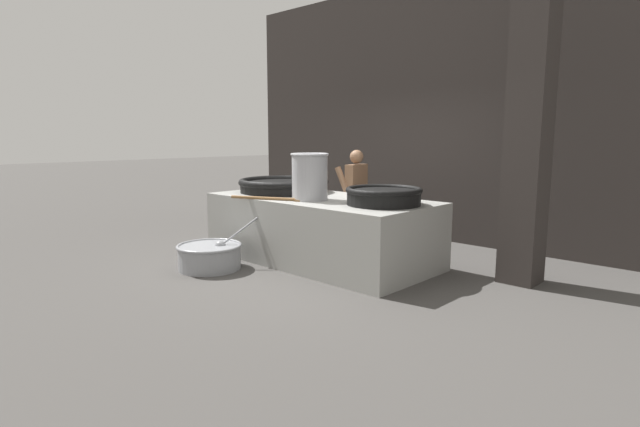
# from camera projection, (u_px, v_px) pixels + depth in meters

# --- Properties ---
(ground_plane) EXTENTS (60.00, 60.00, 0.00)m
(ground_plane) POSITION_uv_depth(u_px,v_px,m) (320.00, 260.00, 6.95)
(ground_plane) COLOR #474442
(back_wall) EXTENTS (7.67, 0.24, 4.25)m
(back_wall) POSITION_uv_depth(u_px,v_px,m) (422.00, 111.00, 8.41)
(back_wall) COLOR #2D2826
(back_wall) RESTS_ON ground_plane
(support_pillar) EXTENTS (0.42, 0.42, 4.25)m
(support_pillar) POSITION_uv_depth(u_px,v_px,m) (531.00, 99.00, 5.60)
(support_pillar) COLOR #2D2826
(support_pillar) RESTS_ON ground_plane
(hearth_platform) EXTENTS (3.19, 1.51, 0.88)m
(hearth_platform) POSITION_uv_depth(u_px,v_px,m) (320.00, 229.00, 6.88)
(hearth_platform) COLOR gray
(hearth_platform) RESTS_ON ground_plane
(giant_wok_near) EXTENTS (1.35, 1.35, 0.20)m
(giant_wok_near) POSITION_uv_depth(u_px,v_px,m) (284.00, 185.00, 7.48)
(giant_wok_near) COLOR black
(giant_wok_near) RESTS_ON hearth_platform
(giant_wok_far) EXTENTS (0.94, 0.94, 0.22)m
(giant_wok_far) POSITION_uv_depth(u_px,v_px,m) (384.00, 195.00, 6.08)
(giant_wok_far) COLOR black
(giant_wok_far) RESTS_ON hearth_platform
(stock_pot) EXTENTS (0.50, 0.50, 0.61)m
(stock_pot) POSITION_uv_depth(u_px,v_px,m) (310.00, 176.00, 6.52)
(stock_pot) COLOR #9E9EA3
(stock_pot) RESTS_ON hearth_platform
(stirring_paddle) EXTENTS (0.98, 0.49, 0.04)m
(stirring_paddle) POSITION_uv_depth(u_px,v_px,m) (271.00, 199.00, 6.56)
(stirring_paddle) COLOR brown
(stirring_paddle) RESTS_ON hearth_platform
(cook) EXTENTS (0.39, 0.58, 1.51)m
(cook) POSITION_uv_depth(u_px,v_px,m) (356.00, 195.00, 7.69)
(cook) COLOR brown
(cook) RESTS_ON ground_plane
(prep_bowl_vegetables) EXTENTS (0.84, 1.01, 0.67)m
(prep_bowl_vegetables) POSITION_uv_depth(u_px,v_px,m) (210.00, 255.00, 6.48)
(prep_bowl_vegetables) COLOR gray
(prep_bowl_vegetables) RESTS_ON ground_plane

